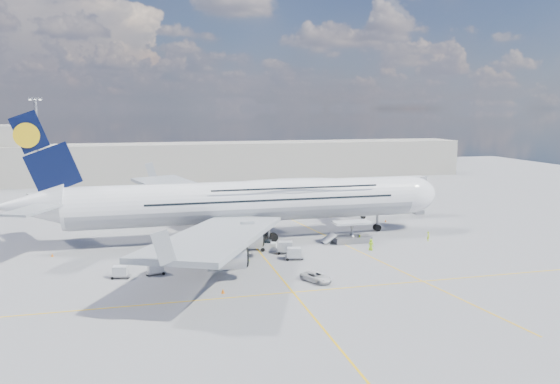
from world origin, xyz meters
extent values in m
plane|color=gray|center=(0.00, 0.00, 0.00)|extent=(300.00, 300.00, 0.00)
cube|color=yellow|center=(0.00, 0.00, 0.01)|extent=(0.25, 220.00, 0.01)
cube|color=yellow|center=(0.00, -20.00, 0.01)|extent=(120.00, 0.25, 0.01)
cube|color=yellow|center=(14.00, 10.00, 0.01)|extent=(14.16, 99.06, 0.01)
cylinder|color=white|center=(0.00, 10.00, 6.80)|extent=(62.00, 7.20, 7.20)
cylinder|color=#9EA0A5|center=(0.00, 10.00, 6.65)|extent=(60.76, 7.13, 7.13)
ellipsoid|color=white|center=(8.00, 10.00, 8.78)|extent=(36.00, 6.84, 3.76)
ellipsoid|color=white|center=(31.00, 10.00, 6.80)|extent=(11.52, 7.20, 7.20)
ellipsoid|color=black|center=(34.24, 10.00, 7.40)|extent=(3.84, 4.16, 1.44)
cone|color=white|center=(-35.50, 10.00, 7.60)|extent=(10.00, 6.84, 6.84)
cube|color=black|center=(-33.50, 10.00, 16.40)|extent=(11.02, 0.46, 14.61)
cylinder|color=yellow|center=(-35.60, 10.00, 18.90)|extent=(4.00, 0.60, 4.00)
cube|color=#999EA3|center=(-8.00, 30.00, 5.60)|extent=(25.49, 39.15, 3.35)
cube|color=#999EA3|center=(-8.00, -10.00, 5.60)|extent=(25.49, 39.15, 3.35)
cylinder|color=#B7BABF|center=(-3.00, 22.50, 3.20)|extent=(5.20, 3.50, 3.50)
cylinder|color=#B7BABF|center=(-7.50, 33.00, 3.20)|extent=(5.20, 3.50, 3.50)
cylinder|color=#B7BABF|center=(-3.00, -2.50, 3.20)|extent=(5.20, 3.50, 3.50)
cylinder|color=#B7BABF|center=(-7.50, -13.00, 3.20)|extent=(5.20, 3.50, 3.50)
cylinder|color=gray|center=(25.00, 10.00, 2.20)|extent=(0.44, 0.44, 3.80)
cylinder|color=black|center=(25.00, 10.00, 0.65)|extent=(1.30, 0.90, 1.30)
cylinder|color=gray|center=(0.00, 10.00, 2.20)|extent=(0.56, 0.56, 3.80)
cylinder|color=black|center=(0.00, 13.20, 0.75)|extent=(1.50, 0.90, 1.50)
cube|color=#B7B7BC|center=(25.00, 18.60, 7.10)|extent=(3.00, 10.00, 2.60)
cube|color=#B7B7BC|center=(33.00, 23.60, 7.10)|extent=(18.00, 3.00, 2.60)
cylinder|color=gray|center=(27.00, 21.60, 3.55)|extent=(0.80, 0.80, 7.10)
cylinder|color=black|center=(27.00, 21.60, 0.45)|extent=(0.90, 0.80, 0.90)
cylinder|color=gray|center=(41.00, 23.60, 3.55)|extent=(1.00, 1.00, 7.10)
cube|color=gray|center=(41.00, 23.60, 0.40)|extent=(2.00, 2.00, 0.80)
cylinder|color=#B7B7BC|center=(25.00, 14.80, 7.10)|extent=(3.60, 3.60, 2.80)
cube|color=silver|center=(17.00, 2.90, 3.50)|extent=(6.50, 3.20, 0.35)
cube|color=gray|center=(17.00, 2.90, 0.55)|extent=(6.50, 3.20, 1.10)
cube|color=gray|center=(17.00, 2.90, 2.05)|extent=(0.22, 1.99, 3.00)
cylinder|color=black|center=(14.40, 1.70, 0.35)|extent=(0.70, 0.30, 0.70)
cube|color=silver|center=(12.80, 2.90, 1.00)|extent=(2.16, 2.60, 1.60)
cylinder|color=gray|center=(-40.00, 45.00, 12.50)|extent=(0.70, 0.70, 25.00)
cube|color=gray|center=(-40.00, 45.00, 25.20)|extent=(3.00, 0.40, 0.60)
cube|color=#B2AD9E|center=(0.00, 95.00, 6.00)|extent=(180.00, 16.00, 12.00)
cube|color=#193814|center=(40.00, 140.00, 4.00)|extent=(160.00, 6.00, 8.00)
cube|color=gray|center=(-13.11, -1.99, 0.38)|extent=(3.49, 2.31, 0.19)
cylinder|color=black|center=(-14.40, -2.63, 0.24)|extent=(0.47, 0.19, 0.47)
cylinder|color=black|center=(-11.82, -1.35, 0.24)|extent=(0.47, 0.19, 0.47)
cube|color=silver|center=(-13.11, -1.99, 1.23)|extent=(2.63, 2.04, 1.61)
cube|color=gray|center=(-21.49, -8.41, 0.31)|extent=(2.85, 1.89, 0.16)
cylinder|color=black|center=(-22.54, -8.93, 0.19)|extent=(0.38, 0.16, 0.38)
cylinder|color=black|center=(-20.44, -7.88, 0.19)|extent=(0.38, 0.16, 0.38)
cube|color=silver|center=(-21.49, -8.41, 1.01)|extent=(2.15, 1.67, 1.31)
cube|color=gray|center=(-15.67, 0.21, 0.32)|extent=(2.89, 1.79, 0.16)
cylinder|color=black|center=(-16.76, -0.34, 0.20)|extent=(0.40, 0.16, 0.40)
cylinder|color=black|center=(-14.57, 0.75, 0.20)|extent=(0.40, 0.16, 0.40)
cube|color=gray|center=(-16.75, -7.94, 0.32)|extent=(3.01, 2.07, 0.16)
cylinder|color=black|center=(-17.85, -8.48, 0.20)|extent=(0.40, 0.16, 0.40)
cylinder|color=black|center=(-15.65, -7.39, 0.20)|extent=(0.40, 0.16, 0.40)
cube|color=silver|center=(-16.75, -7.94, 1.05)|extent=(2.28, 1.81, 1.37)
cube|color=gray|center=(4.21, -5.30, 0.34)|extent=(3.19, 2.16, 0.18)
cylinder|color=black|center=(3.05, -5.89, 0.21)|extent=(0.43, 0.18, 0.43)
cylinder|color=black|center=(5.38, -4.72, 0.21)|extent=(0.43, 0.18, 0.43)
cube|color=silver|center=(4.21, -5.30, 1.12)|extent=(2.41, 1.90, 1.46)
cube|color=gray|center=(3.87, -1.54, 0.36)|extent=(3.40, 2.39, 0.18)
cylinder|color=black|center=(2.64, -2.15, 0.23)|extent=(0.45, 0.18, 0.45)
cylinder|color=black|center=(5.10, -0.92, 0.23)|extent=(0.45, 0.18, 0.45)
cube|color=silver|center=(3.87, -1.54, 1.18)|extent=(2.58, 2.07, 1.54)
cube|color=white|center=(1.57, 0.98, 0.69)|extent=(3.04, 2.19, 1.28)
cube|color=black|center=(1.57, 0.98, 1.48)|extent=(1.35, 1.46, 0.49)
cylinder|color=black|center=(0.58, 0.44, 0.32)|extent=(0.63, 0.25, 0.63)
cylinder|color=black|center=(2.55, 1.53, 0.32)|extent=(0.63, 0.25, 0.63)
cube|color=gray|center=(-0.61, 30.67, 1.02)|extent=(6.84, 3.02, 2.05)
cube|color=white|center=(-1.33, 30.67, 2.97)|extent=(5.12, 2.97, 2.25)
cube|color=white|center=(1.95, 30.67, 1.95)|extent=(2.04, 2.51, 1.64)
cube|color=black|center=(2.66, 30.67, 2.15)|extent=(0.33, 2.05, 0.92)
cylinder|color=black|center=(1.64, 29.49, 0.56)|extent=(1.13, 0.36, 1.13)
cylinder|color=black|center=(-2.87, 31.85, 0.56)|extent=(1.13, 0.36, 1.13)
cube|color=orange|center=(-1.33, 30.67, 2.25)|extent=(5.17, 3.03, 0.51)
cube|color=gray|center=(-8.90, 48.77, 0.97)|extent=(6.47, 5.52, 1.93)
cube|color=white|center=(-9.58, 48.77, 2.80)|extent=(5.19, 4.65, 2.13)
cube|color=white|center=(-6.49, 48.77, 1.84)|extent=(2.70, 2.82, 1.55)
cube|color=black|center=(-5.81, 48.77, 2.03)|extent=(1.23, 1.66, 0.87)
cylinder|color=black|center=(-6.78, 47.66, 0.53)|extent=(1.06, 0.34, 1.06)
cylinder|color=black|center=(-11.03, 49.88, 0.53)|extent=(1.06, 0.34, 1.06)
imported|color=silver|center=(4.21, -16.57, 0.65)|extent=(4.17, 5.16, 1.31)
imported|color=#B4DB17|center=(30.39, 0.31, 0.86)|extent=(0.72, 0.75, 1.72)
imported|color=#AEE418|center=(17.94, 1.48, 0.78)|extent=(0.96, 0.93, 1.57)
imported|color=#A7DA17|center=(-7.51, 3.80, 0.76)|extent=(0.55, 0.95, 1.53)
imported|color=#B1FF1A|center=(17.97, -3.23, 0.96)|extent=(1.09, 1.11, 1.93)
imported|color=#BAFF1A|center=(-3.50, -6.48, 0.87)|extent=(1.20, 0.78, 1.75)
cone|color=orange|center=(30.24, 17.37, 0.25)|extent=(0.40, 0.40, 0.51)
cube|color=orange|center=(30.24, 17.37, 0.01)|extent=(0.35, 0.35, 0.03)
cone|color=orange|center=(-1.83, 16.78, 0.32)|extent=(0.50, 0.50, 0.63)
cube|color=orange|center=(-1.83, 16.78, 0.02)|extent=(0.43, 0.43, 0.03)
cone|color=orange|center=(-19.62, 42.39, 0.30)|extent=(0.46, 0.46, 0.59)
cube|color=orange|center=(-19.62, 42.39, 0.02)|extent=(0.40, 0.40, 0.03)
cone|color=orange|center=(-8.44, 1.29, 0.26)|extent=(0.40, 0.40, 0.51)
cube|color=orange|center=(-8.44, 1.29, 0.01)|extent=(0.35, 0.35, 0.03)
cone|color=orange|center=(-8.69, -18.20, 0.30)|extent=(0.48, 0.48, 0.60)
cube|color=orange|center=(-8.69, -18.20, 0.02)|extent=(0.41, 0.41, 0.03)
cone|color=orange|center=(-32.30, 5.62, 0.28)|extent=(0.44, 0.44, 0.56)
cube|color=orange|center=(-32.30, 5.62, 0.01)|extent=(0.38, 0.38, 0.03)
camera|label=1|loc=(-17.93, -84.08, 23.08)|focal=35.00mm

